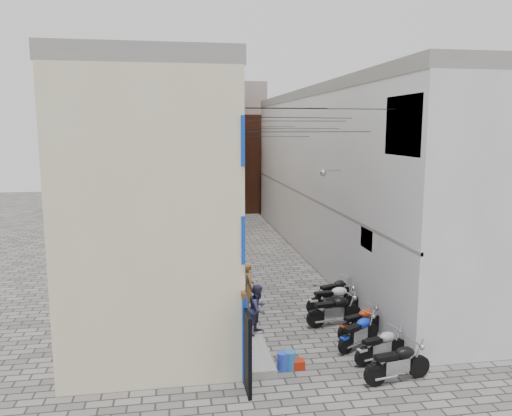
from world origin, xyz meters
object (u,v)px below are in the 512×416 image
motorcycle_g (336,290)px  person_b (258,309)px  water_jug_far (283,361)px  motorcycle_b (381,344)px  water_jug_near (290,360)px  red_crate (297,364)px  motorcycle_c (359,331)px  motorcycle_f (333,298)px  person_a (248,286)px  motorcycle_d (361,321)px  motorcycle_a (398,361)px  motorcycle_e (334,309)px

motorcycle_g → person_b: 4.60m
water_jug_far → motorcycle_b: bearing=0.4°
water_jug_near → person_b: bearing=104.8°
water_jug_near → red_crate: bearing=0.0°
motorcycle_b → water_jug_far: motorcycle_b is taller
motorcycle_c → motorcycle_g: 3.94m
motorcycle_f → person_b: size_ratio=1.29×
motorcycle_c → motorcycle_f: 2.99m
person_a → person_b: 2.14m
motorcycle_c → person_b: 3.31m
person_a → red_crate: (0.79, -4.30, -1.03)m
motorcycle_d → water_jug_far: motorcycle_d is taller
motorcycle_d → red_crate: bearing=-78.7°
motorcycle_a → motorcycle_c: size_ratio=1.06×
motorcycle_d → motorcycle_f: 2.22m
motorcycle_a → motorcycle_e: (-0.46, 4.13, 0.02)m
motorcycle_g → motorcycle_e: bearing=-40.8°
person_a → red_crate: 4.49m
motorcycle_b → motorcycle_e: motorcycle_e is taller
motorcycle_a → person_b: size_ratio=1.25×
motorcycle_c → motorcycle_e: bearing=153.9°
motorcycle_b → person_b: person_b is taller
motorcycle_e → water_jug_near: size_ratio=3.89×
motorcycle_a → person_a: (-3.33, 5.47, 0.56)m
motorcycle_a → red_crate: size_ratio=4.93×
motorcycle_a → water_jug_far: bearing=-121.3°
motorcycle_a → person_b: (-3.33, 3.34, 0.48)m
person_a → person_b: bearing=174.4°
motorcycle_c → red_crate: (-2.29, -1.08, -0.43)m
motorcycle_e → motorcycle_g: (0.72, 2.03, -0.03)m
motorcycle_e → motorcycle_a: bearing=-3.0°
water_jug_near → motorcycle_c: bearing=23.2°
motorcycle_b → red_crate: 2.62m
motorcycle_c → person_a: bearing=-168.5°
motorcycle_c → red_crate: bearing=-97.1°
motorcycle_a → motorcycle_f: motorcycle_f is taller
motorcycle_a → water_jug_near: bearing=-122.8°
motorcycle_a → motorcycle_g: size_ratio=1.02×
motorcycle_f → person_a: person_a is taller
water_jug_far → person_a: bearing=94.8°
motorcycle_c → water_jug_near: bearing=-99.1°
water_jug_far → red_crate: water_jug_far is taller
motorcycle_d → person_a: person_a is taller
water_jug_far → motorcycle_f: bearing=55.0°
motorcycle_f → water_jug_far: size_ratio=4.04×
motorcycle_c → water_jug_near: (-2.51, -1.08, -0.29)m
motorcycle_b → motorcycle_e: (-0.50, 2.93, 0.06)m
water_jug_far → red_crate: size_ratio=1.26×
motorcycle_d → motorcycle_g: motorcycle_g is taller
person_b → person_a: bearing=38.8°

